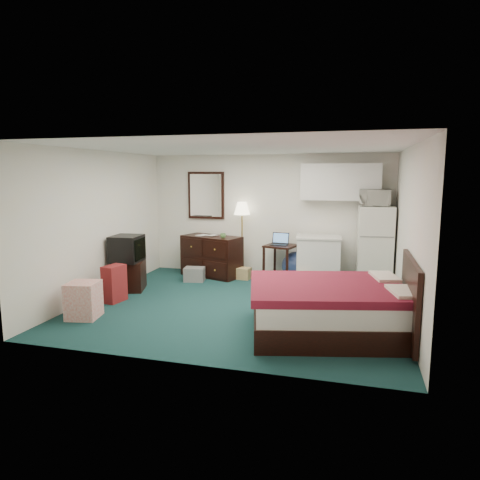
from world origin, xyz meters
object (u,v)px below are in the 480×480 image
(bed, at_px, (330,309))
(suitcase, at_px, (114,284))
(dresser, at_px, (212,256))
(desk, at_px, (281,262))
(floor_lamp, at_px, (242,239))
(fridge, at_px, (375,246))
(kitchen_counter, at_px, (318,260))
(tv_stand, at_px, (129,275))

(bed, distance_m, suitcase, 3.58)
(dresser, relative_size, desk, 1.72)
(suitcase, bearing_deg, desk, 52.00)
(bed, bearing_deg, dresser, 120.89)
(dresser, bearing_deg, floor_lamp, 41.45)
(dresser, xyz_separation_m, fridge, (3.22, 0.08, 0.34))
(floor_lamp, distance_m, desk, 0.98)
(dresser, height_order, floor_lamp, floor_lamp)
(desk, bearing_deg, fridge, 17.17)
(floor_lamp, height_order, kitchen_counter, floor_lamp)
(kitchen_counter, distance_m, bed, 2.68)
(fridge, xyz_separation_m, suitcase, (-4.19, -2.23, -0.45))
(dresser, height_order, bed, dresser)
(floor_lamp, xyz_separation_m, desk, (0.86, -0.23, -0.41))
(dresser, xyz_separation_m, tv_stand, (-1.11, -1.43, -0.15))
(desk, bearing_deg, tv_stand, -135.16)
(dresser, relative_size, suitcase, 2.01)
(floor_lamp, distance_m, kitchen_counter, 1.65)
(floor_lamp, bearing_deg, dresser, -157.14)
(floor_lamp, relative_size, suitcase, 2.51)
(dresser, relative_size, floor_lamp, 0.80)
(kitchen_counter, bearing_deg, bed, -86.82)
(kitchen_counter, relative_size, suitcase, 1.45)
(fridge, relative_size, suitcase, 2.48)
(desk, relative_size, fridge, 0.47)
(floor_lamp, relative_size, tv_stand, 2.62)
(desk, distance_m, suitcase, 3.25)
(floor_lamp, bearing_deg, desk, -14.76)
(desk, distance_m, bed, 2.90)
(desk, bearing_deg, dresser, -163.87)
(kitchen_counter, xyz_separation_m, suitcase, (-3.15, -2.15, -0.14))
(fridge, bearing_deg, kitchen_counter, -179.19)
(dresser, xyz_separation_m, kitchen_counter, (2.18, -0.00, 0.02))
(fridge, xyz_separation_m, bed, (-0.65, -2.72, -0.43))
(fridge, bearing_deg, tv_stand, -164.30)
(dresser, bearing_deg, tv_stand, -109.28)
(tv_stand, bearing_deg, bed, -36.06)
(floor_lamp, height_order, bed, floor_lamp)
(dresser, bearing_deg, fridge, 19.96)
(dresser, distance_m, fridge, 3.24)
(kitchen_counter, bearing_deg, fridge, -0.98)
(dresser, height_order, tv_stand, dresser)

